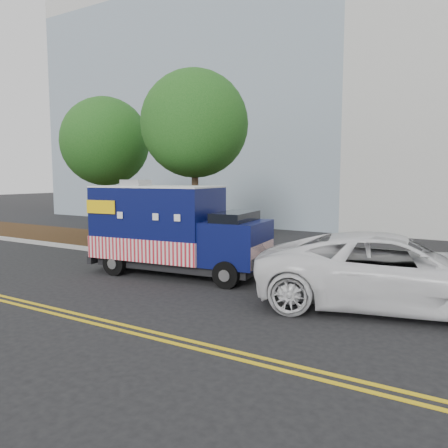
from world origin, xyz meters
The scene contains 10 objects.
ground centered at (0.00, 0.00, 0.00)m, with size 120.00×120.00×0.00m, color black.
curb centered at (0.00, 1.40, 0.07)m, with size 120.00×0.18×0.15m, color #9E9E99.
mulch_strip centered at (0.00, 3.50, 0.07)m, with size 120.00×4.00×0.15m, color black.
centerline_near centered at (0.00, -4.45, 0.01)m, with size 120.00×0.10×0.01m, color gold.
centerline_far centered at (0.00, -4.70, 0.01)m, with size 120.00×0.10×0.01m, color gold.
tree_a centered at (-6.43, 3.72, 4.58)m, with size 4.01×4.01×6.60m.
tree_b centered at (-0.93, 2.97, 4.96)m, with size 4.04×4.04×7.00m.
sign_post centered at (-1.45, 1.55, 1.20)m, with size 0.06×0.06×2.40m, color #473828.
food_truck centered at (0.37, -0.18, 1.32)m, with size 5.71×2.64×2.91m.
white_car centered at (6.91, -0.38, 0.86)m, with size 2.85×6.18×1.72m, color white.
Camera 1 is at (8.66, -10.75, 3.02)m, focal length 35.00 mm.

